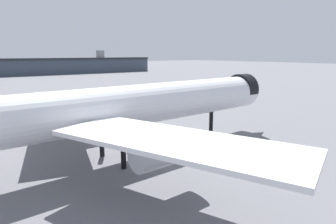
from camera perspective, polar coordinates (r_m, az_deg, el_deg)
ground at (r=43.15m, az=-2.69°, el=-9.45°), size 900.00×900.00×0.00m
airliner_near_gate at (r=42.57m, az=-8.29°, el=0.87°), size 62.89×57.64×17.39m
terminal_building at (r=234.65m, az=-23.78°, el=8.13°), size 175.99×32.64×17.47m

